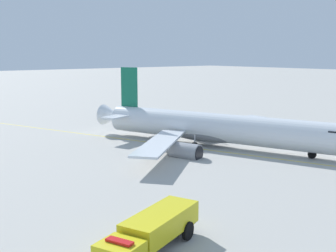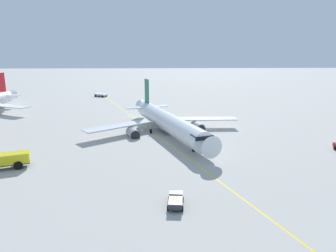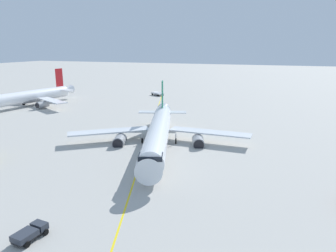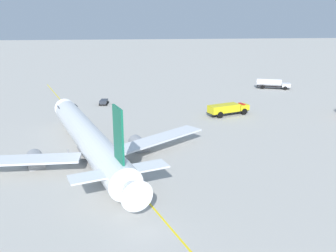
# 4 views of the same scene
# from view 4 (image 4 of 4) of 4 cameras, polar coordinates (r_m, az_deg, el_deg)

# --- Properties ---
(ground_plane) EXTENTS (600.00, 600.00, 0.00)m
(ground_plane) POSITION_cam_4_polar(r_m,az_deg,el_deg) (57.83, -12.50, -4.70)
(ground_plane) COLOR #ADAAA3
(airliner_main) EXTENTS (36.32, 41.52, 11.93)m
(airliner_main) POSITION_cam_4_polar(r_m,az_deg,el_deg) (56.91, -12.34, -2.20)
(airliner_main) COLOR silver
(airliner_main) RESTS_ON ground_plane
(fire_tender_truck) EXTENTS (9.87, 5.74, 2.50)m
(fire_tender_truck) POSITION_cam_4_polar(r_m,az_deg,el_deg) (80.45, 9.41, 2.74)
(fire_tender_truck) COLOR #232326
(fire_tender_truck) RESTS_ON ground_plane
(baggage_truck_truck) EXTENTS (2.25, 3.75, 1.22)m
(baggage_truck_truck) POSITION_cam_4_polar(r_m,az_deg,el_deg) (90.75, -10.10, 3.79)
(baggage_truck_truck) COLOR #232326
(baggage_truck_truck) RESTS_ON ground_plane
(fuel_tanker_truck_extra) EXTENTS (10.02, 5.61, 2.87)m
(fuel_tanker_truck_extra) POSITION_cam_4_polar(r_m,az_deg,el_deg) (113.77, 16.12, 6.47)
(fuel_tanker_truck_extra) COLOR #232326
(fuel_tanker_truck_extra) RESTS_ON ground_plane
(taxiway_centreline) EXTENTS (46.24, 133.53, 0.01)m
(taxiway_centreline) POSITION_cam_4_polar(r_m,az_deg,el_deg) (55.60, -8.76, -5.38)
(taxiway_centreline) COLOR yellow
(taxiway_centreline) RESTS_ON ground_plane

